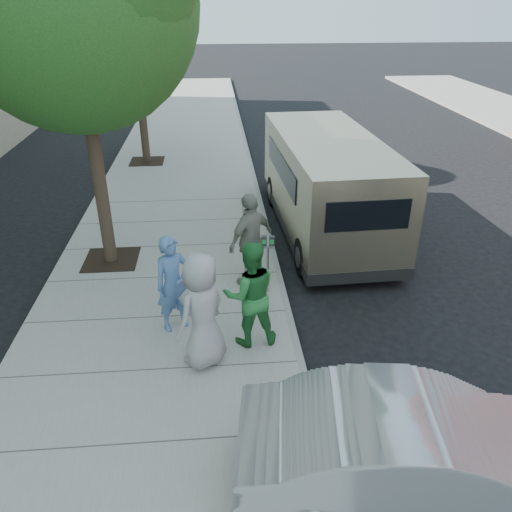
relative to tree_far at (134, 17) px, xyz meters
name	(u,v)px	position (x,y,z in m)	size (l,w,h in m)	color
ground	(213,320)	(2.25, -10.00, -4.88)	(120.00, 120.00, 0.00)	black
sidewalk	(160,320)	(1.25, -10.00, -4.81)	(5.00, 60.00, 0.15)	gray
curb_face	(288,314)	(3.69, -10.00, -4.81)	(0.12, 60.00, 0.16)	gray
tree_far	(134,17)	(0.00, 0.00, 0.00)	(3.92, 3.80, 6.49)	black
parking_meter	(268,252)	(3.37, -9.28, -3.83)	(0.27, 0.12, 1.25)	gray
van	(326,182)	(5.18, -6.09, -3.57)	(2.51, 6.78, 2.48)	tan
sedan	(423,455)	(4.71, -13.99, -4.16)	(1.54, 4.42, 1.46)	#AAACB1
person_officer	(173,284)	(1.59, -10.33, -3.83)	(0.66, 0.43, 1.80)	#5177AE
person_green_shirt	(250,294)	(2.90, -10.87, -3.78)	(0.93, 0.72, 1.91)	#287D37
person_gray_shirt	(202,311)	(2.11, -11.34, -3.75)	(0.96, 0.63, 1.97)	#A1A0A3
person_striped_polo	(251,240)	(3.06, -8.91, -3.74)	(1.17, 0.49, 1.99)	gray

